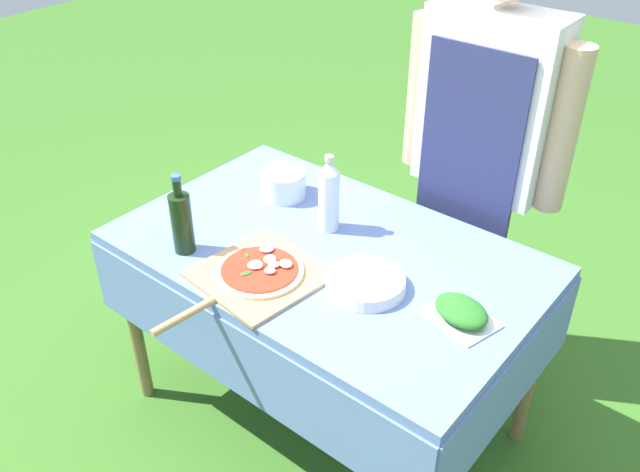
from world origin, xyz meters
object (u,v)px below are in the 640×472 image
at_px(person_cook, 482,146).
at_px(plate_stack, 366,283).
at_px(mixing_tub, 283,184).
at_px(water_bottle, 329,195).
at_px(oil_bottle, 182,221).
at_px(herb_container, 461,312).
at_px(prep_table, 326,271).
at_px(pizza_on_peel, 257,274).

xyz_separation_m(person_cook, plate_stack, (0.01, -0.70, -0.18)).
xyz_separation_m(mixing_tub, plate_stack, (0.56, -0.26, -0.03)).
height_order(water_bottle, mixing_tub, water_bottle).
bearing_deg(oil_bottle, herb_container, 17.03).
relative_size(mixing_tub, plate_stack, 0.68).
bearing_deg(oil_bottle, mixing_tub, 88.29).
xyz_separation_m(prep_table, pizza_on_peel, (-0.07, -0.25, 0.10)).
bearing_deg(plate_stack, oil_bottle, -159.91).
xyz_separation_m(prep_table, water_bottle, (-0.08, 0.10, 0.22)).
distance_m(prep_table, water_bottle, 0.26).
bearing_deg(pizza_on_peel, prep_table, 80.72).
bearing_deg(pizza_on_peel, water_bottle, 97.10).
bearing_deg(mixing_tub, oil_bottle, -91.71).
xyz_separation_m(pizza_on_peel, water_bottle, (-0.00, 0.36, 0.12)).
height_order(person_cook, mixing_tub, person_cook).
bearing_deg(pizza_on_peel, oil_bottle, -165.08).
bearing_deg(plate_stack, person_cook, 90.66).
height_order(prep_table, person_cook, person_cook).
xyz_separation_m(oil_bottle, water_bottle, (0.28, 0.40, 0.02)).
relative_size(pizza_on_peel, water_bottle, 2.12).
relative_size(water_bottle, herb_container, 1.20).
distance_m(mixing_tub, plate_stack, 0.62).
bearing_deg(herb_container, mixing_tub, 166.81).
xyz_separation_m(prep_table, mixing_tub, (-0.34, 0.17, 0.14)).
relative_size(person_cook, herb_container, 7.35).
bearing_deg(prep_table, mixing_tub, 153.45).
height_order(person_cook, herb_container, person_cook).
distance_m(pizza_on_peel, water_bottle, 0.38).
height_order(oil_bottle, water_bottle, oil_bottle).
distance_m(pizza_on_peel, plate_stack, 0.34).
distance_m(prep_table, plate_stack, 0.26).
relative_size(person_cook, pizza_on_peel, 2.88).
xyz_separation_m(pizza_on_peel, mixing_tub, (-0.27, 0.42, 0.04)).
xyz_separation_m(person_cook, pizza_on_peel, (-0.28, -0.86, -0.19)).
relative_size(prep_table, oil_bottle, 5.01).
bearing_deg(water_bottle, pizza_on_peel, -89.35).
height_order(herb_container, plate_stack, herb_container).
bearing_deg(oil_bottle, water_bottle, 54.93).
relative_size(prep_table, plate_stack, 5.69).
bearing_deg(person_cook, mixing_tub, 38.23).
xyz_separation_m(pizza_on_peel, plate_stack, (0.29, 0.17, 0.01)).
height_order(pizza_on_peel, water_bottle, water_bottle).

